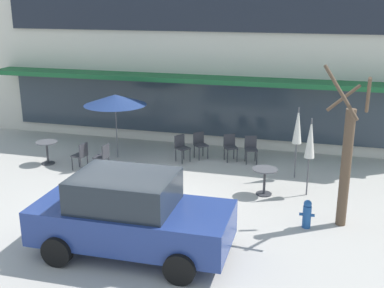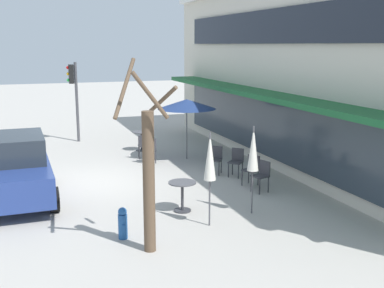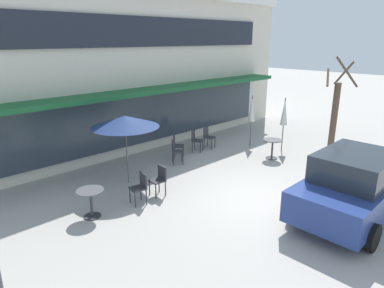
{
  "view_description": "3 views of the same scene",
  "coord_description": "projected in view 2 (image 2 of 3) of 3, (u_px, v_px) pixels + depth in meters",
  "views": [
    {
      "loc": [
        4.62,
        -10.78,
        5.26
      ],
      "look_at": [
        0.8,
        3.07,
        0.9
      ],
      "focal_mm": 45.0,
      "sensor_mm": 36.0,
      "label": 1
    },
    {
      "loc": [
        14.19,
        -1.87,
        4.12
      ],
      "look_at": [
        0.34,
        3.08,
        1.07
      ],
      "focal_mm": 45.0,
      "sensor_mm": 36.0,
      "label": 2
    },
    {
      "loc": [
        -7.7,
        -5.02,
        4.46
      ],
      "look_at": [
        0.49,
        3.39,
        0.82
      ],
      "focal_mm": 32.0,
      "sensor_mm": 36.0,
      "label": 3
    }
  ],
  "objects": [
    {
      "name": "ground_plane",
      "position": [
        93.0,
        183.0,
        14.54
      ],
      "size": [
        80.0,
        80.0,
        0.0
      ],
      "primitive_type": "plane",
      "color": "#ADA8A0"
    },
    {
      "name": "building_facade",
      "position": [
        370.0,
        69.0,
        17.15
      ],
      "size": [
        18.04,
        9.1,
        6.53
      ],
      "color": "beige",
      "rests_on": "ground"
    },
    {
      "name": "cafe_table_near_wall",
      "position": [
        182.0,
        191.0,
        12.03
      ],
      "size": [
        0.7,
        0.7,
        0.76
      ],
      "color": "#333338",
      "rests_on": "ground"
    },
    {
      "name": "cafe_table_streetside",
      "position": [
        141.0,
        138.0,
        18.95
      ],
      "size": [
        0.7,
        0.7,
        0.76
      ],
      "color": "#333338",
      "rests_on": "ground"
    },
    {
      "name": "patio_umbrella_green_folded",
      "position": [
        210.0,
        157.0,
        10.84
      ],
      "size": [
        0.28,
        0.28,
        2.2
      ],
      "color": "#4C4C51",
      "rests_on": "ground"
    },
    {
      "name": "patio_umbrella_cream_folded",
      "position": [
        187.0,
        104.0,
        17.24
      ],
      "size": [
        2.1,
        2.1,
        2.2
      ],
      "color": "#4C4C51",
      "rests_on": "ground"
    },
    {
      "name": "patio_umbrella_corner_open",
      "position": [
        253.0,
        149.0,
        11.65
      ],
      "size": [
        0.28,
        0.28,
        2.2
      ],
      "color": "#4C4C51",
      "rests_on": "ground"
    },
    {
      "name": "cafe_chair_0",
      "position": [
        144.0,
        145.0,
        17.6
      ],
      "size": [
        0.46,
        0.46,
        0.89
      ],
      "color": "#333338",
      "rests_on": "ground"
    },
    {
      "name": "cafe_chair_1",
      "position": [
        236.0,
        160.0,
        15.25
      ],
      "size": [
        0.57,
        0.57,
        0.89
      ],
      "color": "#333338",
      "rests_on": "ground"
    },
    {
      "name": "cafe_chair_2",
      "position": [
        262.0,
        174.0,
        13.63
      ],
      "size": [
        0.5,
        0.5,
        0.89
      ],
      "color": "#333338",
      "rests_on": "ground"
    },
    {
      "name": "cafe_chair_3",
      "position": [
        150.0,
        148.0,
        16.95
      ],
      "size": [
        0.43,
        0.43,
        0.89
      ],
      "color": "#333338",
      "rests_on": "ground"
    },
    {
      "name": "cafe_chair_4",
      "position": [
        216.0,
        158.0,
        15.56
      ],
      "size": [
        0.56,
        0.56,
        0.89
      ],
      "color": "#333338",
      "rests_on": "ground"
    },
    {
      "name": "cafe_chair_5",
      "position": [
        252.0,
        168.0,
        14.29
      ],
      "size": [
        0.54,
        0.54,
        0.89
      ],
      "color": "#333338",
      "rests_on": "ground"
    },
    {
      "name": "parked_sedan",
      "position": [
        14.0,
        168.0,
        12.83
      ],
      "size": [
        4.23,
        2.07,
        1.76
      ],
      "color": "navy",
      "rests_on": "ground"
    },
    {
      "name": "street_tree",
      "position": [
        148.0,
        173.0,
        9.48
      ],
      "size": [
        1.09,
        1.28,
        3.86
      ],
      "color": "brown",
      "rests_on": "ground"
    },
    {
      "name": "traffic_light_pole",
      "position": [
        74.0,
        88.0,
        20.39
      ],
      "size": [
        0.26,
        0.44,
        3.4
      ],
      "color": "#47474C",
      "rests_on": "ground"
    },
    {
      "name": "fire_hydrant",
      "position": [
        123.0,
        223.0,
        10.35
      ],
      "size": [
        0.36,
        0.2,
        0.71
      ],
      "color": "#1E4C8C",
      "rests_on": "ground"
    }
  ]
}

